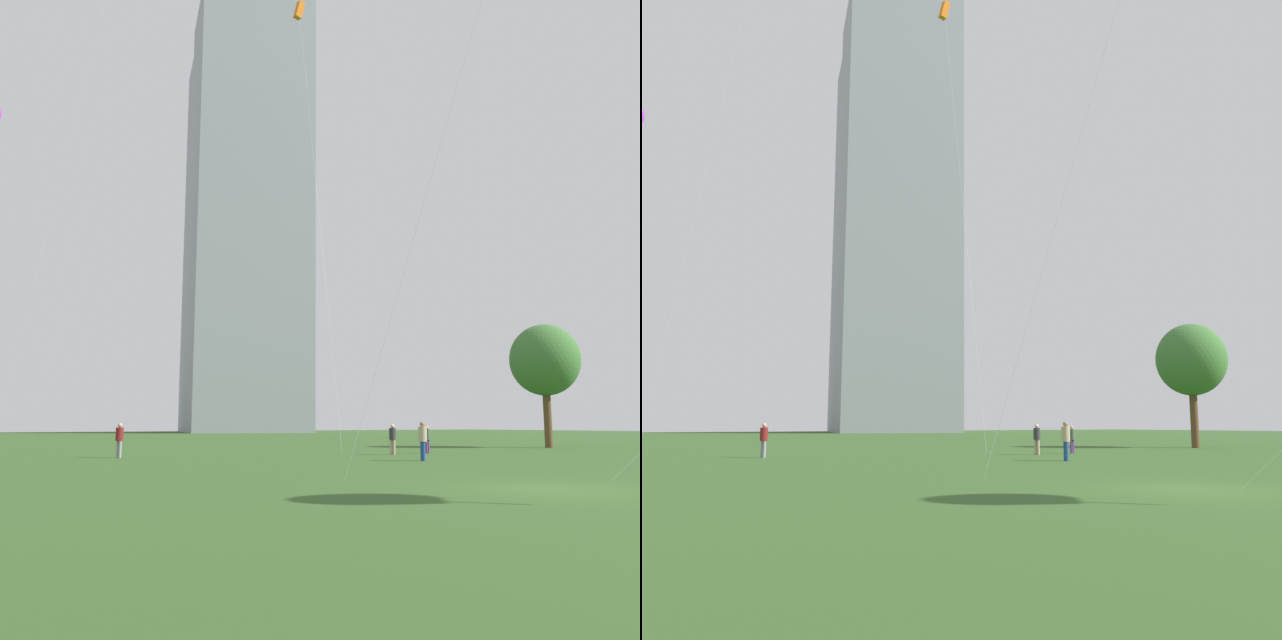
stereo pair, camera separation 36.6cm
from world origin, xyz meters
The scene contains 9 objects.
ground centered at (0.00, 0.00, 0.00)m, with size 280.00×280.00×0.00m, color #335623.
person_standing_0 centered at (12.30, 18.45, 0.95)m, with size 0.36×0.36×1.64m.
person_standing_1 centered at (-4.82, 23.34, 1.04)m, with size 0.40×0.40×1.80m.
person_standing_2 centered at (9.46, 18.28, 1.01)m, with size 0.39×0.39×1.75m.
person_standing_3 centered at (6.56, 12.48, 1.08)m, with size 0.42×0.42×1.87m.
kite_flying_4 centered at (10.17, 30.06, 34.71)m, with size 2.11×8.56×35.69m.
park_tree_0 centered at (26.30, 20.56, 6.50)m, with size 5.20×5.20×9.25m.
distant_highrise_0 centered at (51.74, 128.34, 45.55)m, with size 21.78×21.99×91.09m, color gray.
distant_highrise_1 centered at (46.73, 110.65, 46.49)m, with size 23.75×21.03×92.97m, color gray.
Camera 2 is at (-14.98, -12.07, 1.76)m, focal length 37.13 mm.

